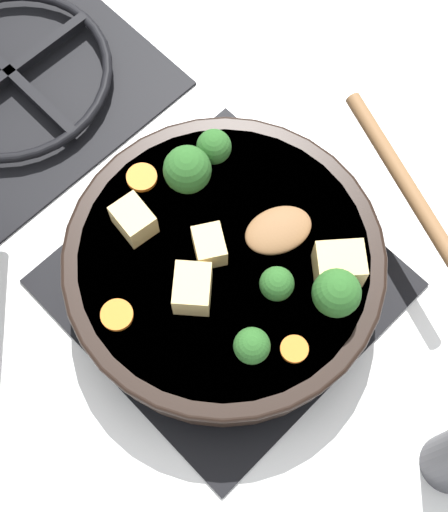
{
  "coord_description": "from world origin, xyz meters",
  "views": [
    {
      "loc": [
        -0.18,
        -0.18,
        0.72
      ],
      "look_at": [
        0.0,
        0.0,
        0.08
      ],
      "focal_mm": 50.0,
      "sensor_mm": 36.0,
      "label": 1
    }
  ],
  "objects": [
    {
      "name": "broccoli_floret_center_top",
      "position": [
        0.07,
        0.08,
        0.11
      ],
      "size": [
        0.04,
        0.04,
        0.04
      ],
      "color": "#709956",
      "rests_on": "skillet_pan"
    },
    {
      "name": "skillet_pan",
      "position": [
        -0.0,
        0.0,
        0.06
      ],
      "size": [
        0.41,
        0.39,
        0.05
      ],
      "color": "black",
      "rests_on": "front_burner_grate"
    },
    {
      "name": "carrot_slice_near_center",
      "position": [
        -0.02,
        -0.11,
        0.08
      ],
      "size": [
        0.03,
        0.03,
        0.01
      ],
      "primitive_type": "cylinder",
      "color": "orange",
      "rests_on": "skillet_pan"
    },
    {
      "name": "front_burner_grate",
      "position": [
        0.0,
        0.0,
        0.01
      ],
      "size": [
        0.31,
        0.31,
        0.03
      ],
      "color": "black",
      "rests_on": "ground_plane"
    },
    {
      "name": "tofu_cube_center_large",
      "position": [
        -0.05,
        -0.01,
        0.1
      ],
      "size": [
        0.05,
        0.05,
        0.03
      ],
      "primitive_type": "cube",
      "rotation": [
        0.0,
        0.0,
        0.72
      ],
      "color": "#DBB770",
      "rests_on": "skillet_pan"
    },
    {
      "name": "carrot_slice_edge_slice",
      "position": [
        0.0,
        0.12,
        0.08
      ],
      "size": [
        0.03,
        0.03,
        0.01
      ],
      "primitive_type": "cylinder",
      "color": "orange",
      "rests_on": "skillet_pan"
    },
    {
      "name": "broccoli_floret_west_rim",
      "position": [
        0.01,
        -0.06,
        0.1
      ],
      "size": [
        0.03,
        0.03,
        0.04
      ],
      "color": "#709956",
      "rests_on": "skillet_pan"
    },
    {
      "name": "tofu_cube_west_chunk",
      "position": [
        -0.01,
        0.01,
        0.1
      ],
      "size": [
        0.04,
        0.04,
        0.03
      ],
      "primitive_type": "cube",
      "rotation": [
        0.0,
        0.0,
        1.02
      ],
      "color": "#DBB770",
      "rests_on": "skillet_pan"
    },
    {
      "name": "broccoli_floret_east_rim",
      "position": [
        -0.05,
        -0.09,
        0.1
      ],
      "size": [
        0.03,
        0.03,
        0.04
      ],
      "color": "#709956",
      "rests_on": "skillet_pan"
    },
    {
      "name": "carrot_slice_orange_thin",
      "position": [
        -0.11,
        0.03,
        0.08
      ],
      "size": [
        0.03,
        0.03,
        0.01
      ],
      "primitive_type": "cylinder",
      "color": "orange",
      "rests_on": "skillet_pan"
    },
    {
      "name": "tofu_cube_near_handle",
      "position": [
        0.07,
        -0.09,
        0.1
      ],
      "size": [
        0.06,
        0.06,
        0.04
      ],
      "primitive_type": "cube",
      "rotation": [
        0.0,
        0.0,
        5.57
      ],
      "color": "#DBB770",
      "rests_on": "skillet_pan"
    },
    {
      "name": "ground_plane",
      "position": [
        0.0,
        0.0,
        0.0
      ],
      "size": [
        2.4,
        2.4,
        0.0
      ],
      "primitive_type": "plane",
      "color": "white"
    },
    {
      "name": "broccoli_floret_north_edge",
      "position": [
        0.03,
        0.08,
        0.11
      ],
      "size": [
        0.05,
        0.05,
        0.05
      ],
      "color": "#709956",
      "rests_on": "skillet_pan"
    },
    {
      "name": "wooden_spoon",
      "position": [
        0.12,
        -0.04,
        0.09
      ],
      "size": [
        0.21,
        0.2,
        0.02
      ],
      "color": "brown",
      "rests_on": "skillet_pan"
    },
    {
      "name": "broccoli_floret_near_spoon",
      "position": [
        0.04,
        -0.11,
        0.11
      ],
      "size": [
        0.05,
        0.05,
        0.05
      ],
      "color": "#709956",
      "rests_on": "skillet_pan"
    },
    {
      "name": "rear_burner_grate",
      "position": [
        0.0,
        0.36,
        0.01
      ],
      "size": [
        0.31,
        0.31,
        0.03
      ],
      "color": "black",
      "rests_on": "ground_plane"
    },
    {
      "name": "tofu_cube_east_chunk",
      "position": [
        -0.04,
        0.08,
        0.1
      ],
      "size": [
        0.03,
        0.04,
        0.03
      ],
      "primitive_type": "cube",
      "rotation": [
        0.0,
        0.0,
        4.6
      ],
      "color": "#DBB770",
      "rests_on": "skillet_pan"
    }
  ]
}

